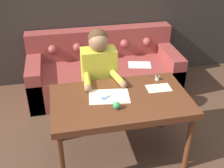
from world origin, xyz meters
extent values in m
plane|color=#4C3323|center=(0.00, 0.00, 0.00)|extent=(16.00, 16.00, 0.00)
cube|color=#562D19|center=(0.00, -0.01, 0.70)|extent=(1.38, 0.81, 0.07)
cylinder|color=#562D19|center=(-0.63, -0.36, 0.33)|extent=(0.06, 0.06, 0.66)
cylinder|color=#562D19|center=(0.62, -0.36, 0.33)|extent=(0.06, 0.06, 0.66)
cylinder|color=#562D19|center=(-0.63, 0.33, 0.33)|extent=(0.06, 0.06, 0.66)
cylinder|color=#562D19|center=(0.62, 0.33, 0.33)|extent=(0.06, 0.06, 0.66)
cube|color=brown|center=(0.07, 1.30, 0.22)|extent=(2.15, 0.88, 0.44)
cube|color=brown|center=(0.07, 1.63, 0.65)|extent=(2.15, 0.22, 0.43)
cube|color=brown|center=(-0.91, 1.30, 0.30)|extent=(0.20, 0.88, 0.60)
cube|color=brown|center=(1.04, 1.30, 0.30)|extent=(0.20, 0.88, 0.60)
sphere|color=brown|center=(-0.63, 1.51, 0.65)|extent=(0.13, 0.13, 0.13)
sphere|color=brown|center=(-0.28, 1.51, 0.65)|extent=(0.13, 0.13, 0.13)
sphere|color=brown|center=(0.07, 1.51, 0.65)|extent=(0.13, 0.13, 0.13)
sphere|color=brown|center=(0.42, 1.51, 0.65)|extent=(0.13, 0.13, 0.13)
sphere|color=brown|center=(0.77, 1.51, 0.65)|extent=(0.13, 0.13, 0.13)
cube|color=white|center=(0.57, 1.19, 0.44)|extent=(0.36, 0.29, 0.00)
cylinder|color=#33281E|center=(-0.12, 0.57, 0.23)|extent=(0.28, 0.28, 0.45)
cube|color=gold|center=(-0.12, 0.57, 0.74)|extent=(0.39, 0.22, 0.56)
sphere|color=#896042|center=(-0.12, 0.55, 1.11)|extent=(0.22, 0.22, 0.22)
sphere|color=#472D19|center=(-0.12, 0.58, 1.14)|extent=(0.22, 0.22, 0.22)
cylinder|color=gold|center=(-0.29, 0.32, 0.77)|extent=(0.09, 0.28, 0.07)
sphere|color=#896042|center=(-0.30, 0.18, 0.77)|extent=(0.08, 0.08, 0.08)
cylinder|color=gold|center=(0.05, 0.32, 0.77)|extent=(0.13, 0.29, 0.07)
sphere|color=#896042|center=(0.08, 0.18, 0.77)|extent=(0.08, 0.08, 0.08)
cube|color=beige|center=(-0.11, 0.04, 0.74)|extent=(0.43, 0.32, 0.00)
cube|color=beige|center=(0.43, 0.09, 0.74)|extent=(0.26, 0.17, 0.00)
cube|color=silver|center=(-0.05, 0.08, 0.74)|extent=(0.11, 0.08, 0.00)
cube|color=#2D569E|center=(-0.13, 0.01, 0.74)|extent=(0.07, 0.06, 0.00)
torus|color=#2D569E|center=(-0.17, -0.01, 0.74)|extent=(0.04, 0.04, 0.01)
cube|color=silver|center=(-0.04, 0.06, 0.74)|extent=(0.13, 0.04, 0.00)
cube|color=#2D569E|center=(-0.14, 0.03, 0.74)|extent=(0.08, 0.03, 0.00)
torus|color=#2D569E|center=(-0.18, 0.02, 0.74)|extent=(0.04, 0.04, 0.01)
cylinder|color=silver|center=(-0.10, 0.04, 0.74)|extent=(0.01, 0.01, 0.01)
cylinder|color=beige|center=(0.48, 0.26, 0.76)|extent=(0.03, 0.03, 0.04)
cylinder|color=beige|center=(0.48, 0.26, 0.78)|extent=(0.04, 0.04, 0.00)
cylinder|color=beige|center=(0.48, 0.26, 0.74)|extent=(0.04, 0.04, 0.00)
cylinder|color=#4C3828|center=(-0.08, -0.17, 0.74)|extent=(0.06, 0.06, 0.01)
sphere|color=#338C4C|center=(-0.08, -0.17, 0.77)|extent=(0.07, 0.07, 0.07)
camera|label=1|loc=(-0.55, -2.25, 2.28)|focal=45.00mm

